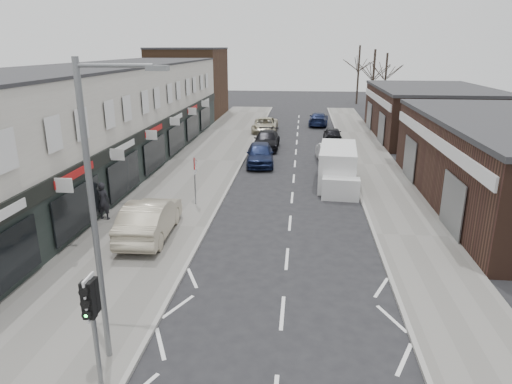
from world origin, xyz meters
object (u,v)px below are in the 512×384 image
(sedan_on_pavement, at_px, (150,218))
(white_van, at_px, (338,168))
(street_lamp, at_px, (99,203))
(parked_car_right_a, at_px, (329,153))
(traffic_light, at_px, (91,307))
(parked_car_right_b, at_px, (333,134))
(parked_car_right_c, at_px, (318,119))
(pedestrian, at_px, (103,201))
(warning_sign, at_px, (195,167))
(parked_car_left_c, at_px, (265,125))
(parked_car_left_a, at_px, (260,154))
(parked_car_left_b, at_px, (267,140))

(sedan_on_pavement, bearing_deg, white_van, -136.45)
(street_lamp, bearing_deg, white_van, 67.59)
(parked_car_right_a, bearing_deg, traffic_light, 69.99)
(sedan_on_pavement, bearing_deg, parked_car_right_b, -114.80)
(parked_car_right_a, xyz_separation_m, parked_car_right_c, (-0.32, 16.87, -0.04))
(sedan_on_pavement, relative_size, pedestrian, 2.73)
(warning_sign, relative_size, parked_car_left_c, 0.51)
(parked_car_left_a, height_order, parked_car_right_c, parked_car_left_a)
(parked_car_right_a, bearing_deg, parked_car_right_b, -99.44)
(traffic_light, bearing_deg, parked_car_left_c, 88.27)
(warning_sign, relative_size, sedan_on_pavement, 0.52)
(warning_sign, distance_m, parked_car_left_a, 9.89)
(warning_sign, relative_size, parked_car_right_b, 0.69)
(parked_car_right_a, bearing_deg, sedan_on_pavement, 55.73)
(street_lamp, height_order, parked_car_right_b, street_lamp)
(pedestrian, xyz_separation_m, parked_car_right_b, (12.43, 21.28, -0.40))
(sedan_on_pavement, height_order, parked_car_right_b, sedan_on_pavement)
(parked_car_left_b, xyz_separation_m, parked_car_right_c, (4.71, 12.58, -0.03))
(white_van, xyz_separation_m, parked_car_left_a, (-5.30, 4.64, -0.31))
(warning_sign, relative_size, white_van, 0.43)
(parked_car_right_b, bearing_deg, white_van, 88.45)
(traffic_light, xyz_separation_m, parked_car_left_a, (1.83, 23.46, -1.60))
(white_van, height_order, parked_car_right_b, white_van)
(pedestrian, distance_m, parked_car_right_b, 24.65)
(pedestrian, bearing_deg, warning_sign, -141.89)
(pedestrian, xyz_separation_m, parked_car_left_c, (5.91, 25.34, -0.34))
(parked_car_left_b, distance_m, parked_car_right_a, 6.61)
(sedan_on_pavement, height_order, parked_car_left_a, sedan_on_pavement)
(parked_car_right_c, bearing_deg, parked_car_right_b, 100.64)
(traffic_light, height_order, parked_car_left_c, traffic_light)
(traffic_light, xyz_separation_m, pedestrian, (-4.80, 11.34, -1.34))
(parked_car_right_b, bearing_deg, street_lamp, 76.63)
(parked_car_left_a, relative_size, parked_car_left_c, 0.91)
(traffic_light, bearing_deg, parked_car_right_a, 74.35)
(parked_car_right_b, bearing_deg, parked_car_right_c, -82.96)
(street_lamp, relative_size, parked_car_left_c, 1.52)
(warning_sign, bearing_deg, white_van, 31.31)
(warning_sign, distance_m, parked_car_right_a, 13.25)
(street_lamp, xyz_separation_m, sedan_on_pavement, (-1.70, 8.29, -3.64))
(street_lamp, xyz_separation_m, parked_car_left_b, (2.01, 27.78, -3.88))
(parked_car_right_b, bearing_deg, traffic_light, 77.34)
(parked_car_left_a, xyz_separation_m, parked_car_right_b, (5.79, 9.16, -0.15))
(pedestrian, distance_m, parked_car_left_b, 18.88)
(parked_car_left_a, bearing_deg, pedestrian, -123.81)
(warning_sign, height_order, parked_car_right_a, warning_sign)
(traffic_light, distance_m, parked_car_right_a, 25.72)
(traffic_light, height_order, warning_sign, traffic_light)
(street_lamp, bearing_deg, parked_car_right_c, 80.54)
(warning_sign, xyz_separation_m, parked_car_left_c, (1.87, 22.67, -1.47))
(street_lamp, relative_size, parked_car_left_b, 1.57)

